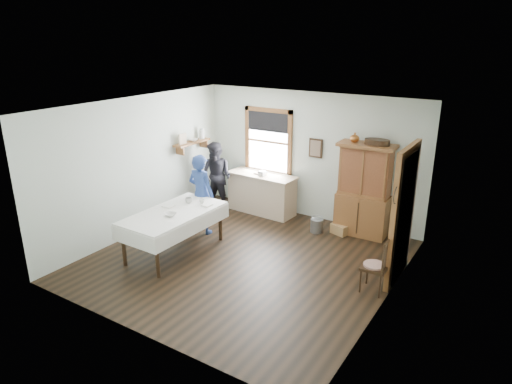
% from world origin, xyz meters
% --- Properties ---
extents(room, '(5.01, 5.01, 2.70)m').
position_xyz_m(room, '(0.00, 0.00, 1.35)').
color(room, black).
rests_on(room, ground).
extents(window, '(1.18, 0.07, 1.48)m').
position_xyz_m(window, '(-1.00, 2.47, 1.63)').
color(window, white).
rests_on(window, room).
extents(doorway, '(0.09, 1.14, 2.22)m').
position_xyz_m(doorway, '(2.46, 0.85, 1.16)').
color(doorway, '#4E4237').
rests_on(doorway, room).
extents(wall_shelf, '(0.24, 1.00, 0.44)m').
position_xyz_m(wall_shelf, '(-2.37, 1.54, 1.57)').
color(wall_shelf, brown).
rests_on(wall_shelf, room).
extents(framed_picture, '(0.30, 0.04, 0.40)m').
position_xyz_m(framed_picture, '(0.15, 2.46, 1.55)').
color(framed_picture, black).
rests_on(framed_picture, room).
extents(rug_beater, '(0.01, 0.27, 0.27)m').
position_xyz_m(rug_beater, '(2.45, 0.30, 1.72)').
color(rug_beater, black).
rests_on(rug_beater, room).
extents(work_counter, '(1.58, 0.66, 0.89)m').
position_xyz_m(work_counter, '(-0.96, 2.14, 0.44)').
color(work_counter, tan).
rests_on(work_counter, room).
extents(china_hutch, '(1.10, 0.55, 1.84)m').
position_xyz_m(china_hutch, '(1.34, 2.18, 0.92)').
color(china_hutch, brown).
rests_on(china_hutch, room).
extents(dining_table, '(1.07, 1.98, 0.79)m').
position_xyz_m(dining_table, '(-1.25, -0.41, 0.39)').
color(dining_table, white).
rests_on(dining_table, room).
extents(spindle_chair, '(0.43, 0.43, 0.90)m').
position_xyz_m(spindle_chair, '(2.26, 0.22, 0.45)').
color(spindle_chair, black).
rests_on(spindle_chair, room).
extents(pail, '(0.32, 0.32, 0.28)m').
position_xyz_m(pail, '(0.56, 1.80, 0.14)').
color(pail, gray).
rests_on(pail, room).
extents(wicker_basket, '(0.39, 0.33, 0.20)m').
position_xyz_m(wicker_basket, '(0.99, 1.97, 0.10)').
color(wicker_basket, '#AA784D').
rests_on(wicker_basket, room).
extents(woman_blue, '(0.55, 0.37, 1.50)m').
position_xyz_m(woman_blue, '(-1.40, 0.57, 0.75)').
color(woman_blue, navy).
rests_on(woman_blue, room).
extents(figure_dark, '(0.71, 0.56, 1.44)m').
position_xyz_m(figure_dark, '(-1.90, 1.73, 0.72)').
color(figure_dark, black).
rests_on(figure_dark, room).
extents(table_cup_a, '(0.13, 0.13, 0.10)m').
position_xyz_m(table_cup_a, '(-1.33, 0.11, 0.84)').
color(table_cup_a, silver).
rests_on(table_cup_a, dining_table).
extents(table_cup_b, '(0.10, 0.10, 0.09)m').
position_xyz_m(table_cup_b, '(-1.08, 0.20, 0.83)').
color(table_cup_b, silver).
rests_on(table_cup_b, dining_table).
extents(table_bowl, '(0.25, 0.25, 0.06)m').
position_xyz_m(table_bowl, '(-1.17, -0.57, 0.81)').
color(table_bowl, silver).
rests_on(table_bowl, dining_table).
extents(counter_book, '(0.18, 0.24, 0.02)m').
position_xyz_m(counter_book, '(-1.12, 2.19, 0.90)').
color(counter_book, '#7C6552').
rests_on(counter_book, work_counter).
extents(counter_bowl, '(0.24, 0.24, 0.06)m').
position_xyz_m(counter_bowl, '(-0.93, 2.15, 0.92)').
color(counter_bowl, silver).
rests_on(counter_bowl, work_counter).
extents(shelf_bowl, '(0.22, 0.22, 0.05)m').
position_xyz_m(shelf_bowl, '(-2.37, 1.55, 1.60)').
color(shelf_bowl, silver).
rests_on(shelf_bowl, wall_shelf).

